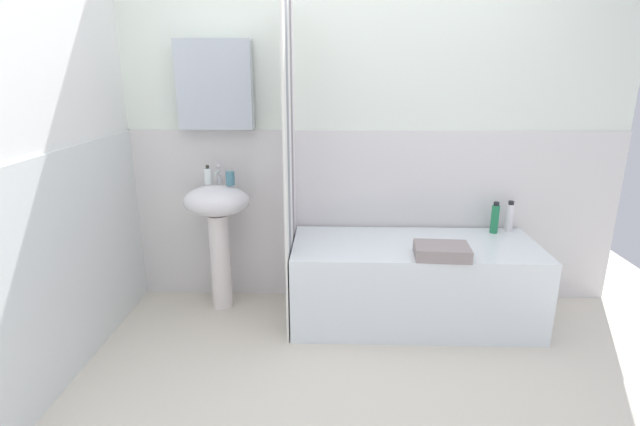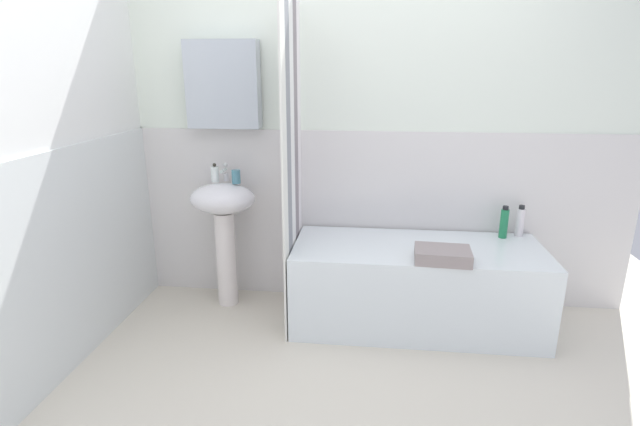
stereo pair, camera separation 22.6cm
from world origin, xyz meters
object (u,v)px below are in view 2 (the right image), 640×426
at_px(soap_dispenser, 215,174).
at_px(body_wash_bottle, 504,223).
at_px(bathtub, 416,285).
at_px(towel_folded, 443,255).
at_px(shampoo_bottle, 520,222).
at_px(sink, 224,217).
at_px(toothbrush_cup, 236,177).

bearing_deg(soap_dispenser, body_wash_bottle, 0.98).
distance_m(bathtub, towel_folded, 0.40).
distance_m(shampoo_bottle, body_wash_bottle, 0.12).
distance_m(sink, toothbrush_cup, 0.29).
xyz_separation_m(sink, towel_folded, (1.40, -0.36, -0.07)).
height_order(soap_dispenser, shampoo_bottle, soap_dispenser).
bearing_deg(soap_dispenser, bathtub, -8.25).
distance_m(toothbrush_cup, towel_folded, 1.41).
bearing_deg(shampoo_bottle, toothbrush_cup, -176.71).
xyz_separation_m(body_wash_bottle, towel_folded, (-0.45, -0.46, -0.06)).
distance_m(soap_dispenser, bathtub, 1.51).
height_order(sink, towel_folded, sink).
distance_m(sink, bathtub, 1.35).
height_order(sink, soap_dispenser, soap_dispenser).
bearing_deg(bathtub, shampoo_bottle, 22.00).
relative_size(sink, shampoo_bottle, 4.11).
bearing_deg(sink, shampoo_bottle, 3.94).
height_order(soap_dispenser, bathtub, soap_dispenser).
relative_size(soap_dispenser, bathtub, 0.08).
bearing_deg(soap_dispenser, towel_folded, -16.08).
bearing_deg(body_wash_bottle, toothbrush_cup, -177.94).
height_order(toothbrush_cup, bathtub, toothbrush_cup).
height_order(toothbrush_cup, shampoo_bottle, toothbrush_cup).
bearing_deg(shampoo_bottle, towel_folded, -138.19).
xyz_separation_m(bathtub, towel_folded, (0.12, -0.23, 0.30)).
relative_size(sink, bathtub, 0.56).
relative_size(soap_dispenser, toothbrush_cup, 1.40).
bearing_deg(body_wash_bottle, bathtub, -157.87).
bearing_deg(sink, body_wash_bottle, 2.82).
relative_size(sink, soap_dispenser, 6.81).
xyz_separation_m(shampoo_bottle, towel_folded, (-0.56, -0.50, -0.06)).
xyz_separation_m(shampoo_bottle, body_wash_bottle, (-0.11, -0.04, 0.00)).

